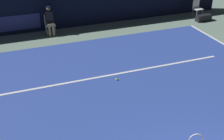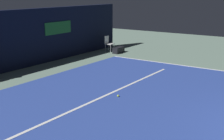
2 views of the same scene
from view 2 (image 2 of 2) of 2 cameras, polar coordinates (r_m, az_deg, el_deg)
The scene contains 8 objects.
ground_plane at distance 10.04m, azimuth 8.13°, elevation -6.09°, with size 32.26×32.26×0.00m, color slate.
court_surface at distance 10.03m, azimuth 8.13°, elevation -6.06°, with size 10.90×10.42×0.01m, color #2D479E.
line_sideline_left at distance 14.89m, azimuth 17.43°, elevation 0.08°, with size 0.10×10.42×0.01m, color white.
line_service at distance 10.90m, azimuth -0.50°, elevation -4.22°, with size 8.51×0.10×0.01m, color white.
back_wall at distance 14.35m, azimuth -18.73°, elevation 4.71°, with size 15.98×0.33×2.60m.
courtside_chair_near at distance 18.46m, azimuth -0.62°, elevation 4.84°, with size 0.47×0.45×0.88m.
tennis_ball at distance 10.61m, azimuth 1.08°, elevation -4.57°, with size 0.07×0.07×0.07m, color #CCE033.
equipment_bag at distance 18.09m, azimuth 1.15°, elevation 3.54°, with size 0.84×0.32×0.32m, color black.
Camera 2 is at (-8.50, 0.11, 3.40)m, focal length 51.91 mm.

